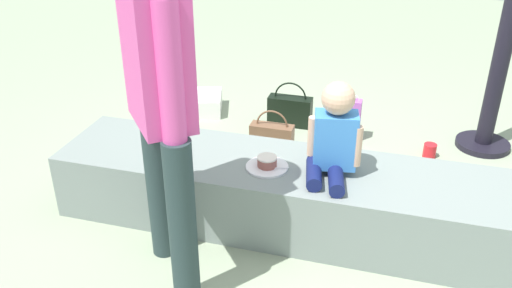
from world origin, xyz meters
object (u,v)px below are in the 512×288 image
Objects in this scene: cake_plate at (267,164)px; adult_standing at (158,74)px; gift_bag at (346,119)px; handbag_black_leather at (290,110)px; child_seated at (333,136)px; cake_box_white at (200,103)px; water_bottle_near_gift at (168,148)px; party_cup_red at (430,151)px; handbag_brown_canvas at (272,137)px.

adult_standing is at bearing -123.17° from cake_plate.
gift_bag is (0.58, 1.66, -0.87)m from adult_standing.
adult_standing is 4.99× the size of gift_bag.
handbag_black_leather is at bearing 165.41° from gift_bag.
child_seated is 1.85m from cake_box_white.
water_bottle_near_gift is 0.63× the size of handbag_black_leather.
gift_bag is 1.17m from cake_box_white.
gift_bag is at bearing 93.04° from child_seated.
child_seated is 1.44× the size of cake_box_white.
party_cup_red is 1.06m from handbag_brown_canvas.
adult_standing reaches higher than cake_plate.
cake_plate is 0.73× the size of handbag_brown_canvas.
handbag_brown_canvas is at bearing -35.20° from cake_box_white.
water_bottle_near_gift is (-0.49, 1.01, -0.92)m from adult_standing.
water_bottle_near_gift is at bearing -148.73° from gift_bag.
water_bottle_near_gift is 0.69× the size of handbag_brown_canvas.
party_cup_red is at bearing 52.74° from adult_standing.
adult_standing is 1.99m from handbag_black_leather.
water_bottle_near_gift reaches higher than cake_box_white.
cake_box_white is (-1.22, 1.29, -0.51)m from child_seated.
adult_standing is 5.49× the size of handbag_brown_canvas.
adult_standing is at bearing -95.89° from handbag_brown_canvas.
child_seated is at bearing -46.72° from cake_box_white.
party_cup_red is at bearing 50.96° from cake_plate.
handbag_black_leather is (-1.01, 0.23, 0.07)m from party_cup_red.
cake_box_white is (-0.09, 0.81, -0.03)m from water_bottle_near_gift.
party_cup_red is 1.77m from cake_box_white.
handbag_black_leather is at bearing -3.81° from cake_box_white.
adult_standing reaches higher than gift_bag.
child_seated is at bearing -23.07° from water_bottle_near_gift.
party_cup_red is (1.66, 0.53, -0.05)m from water_bottle_near_gift.
handbag_brown_canvas is at bearing 122.66° from child_seated.
party_cup_red is (0.59, -0.12, -0.10)m from gift_bag.
gift_bag is at bearing 77.31° from cake_plate.
child_seated is at bearing -57.34° from handbag_brown_canvas.
adult_standing is at bearing -95.12° from handbag_black_leather.
handbag_brown_canvas reaches higher than cake_box_white.
gift_bag is 0.61m from party_cup_red.
cake_plate reaches higher than handbag_brown_canvas.
adult_standing is 2.13m from cake_box_white.
cake_box_white is 1.09× the size of handbag_brown_canvas.
child_seated reaches higher than cake_plate.
party_cup_red is at bearing -12.94° from handbag_black_leather.
adult_standing is at bearing -64.13° from water_bottle_near_gift.
gift_bag is at bearing 70.61° from adult_standing.
handbag_black_leather is at bearing 167.06° from party_cup_red.
cake_box_white is at bearing 170.84° from party_cup_red.
cake_plate is 1.39m from party_cup_red.
gift_bag is 1.26m from water_bottle_near_gift.
gift_bag reaches higher than water_bottle_near_gift.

